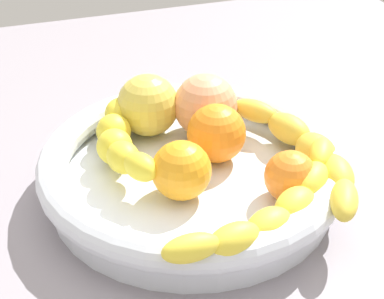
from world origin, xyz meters
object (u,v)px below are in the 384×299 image
at_px(banana_arching_top, 276,209).
at_px(apple_yellow, 148,105).
at_px(banana_draped_left, 121,135).
at_px(orange_front, 181,170).
at_px(banana_draped_right, 308,151).
at_px(orange_mid_left, 290,176).
at_px(peach_blush, 205,106).
at_px(fruit_bowl, 192,168).
at_px(orange_mid_right, 216,133).

distance_m(banana_arching_top, apple_yellow, 0.23).
xyz_separation_m(banana_draped_left, orange_front, (-0.04, 0.09, 0.00)).
xyz_separation_m(banana_draped_right, orange_mid_left, (0.04, 0.04, 0.00)).
xyz_separation_m(peach_blush, apple_yellow, (0.06, -0.03, -0.00)).
height_order(orange_mid_left, apple_yellow, apple_yellow).
relative_size(fruit_bowl, orange_front, 5.39).
distance_m(orange_front, orange_mid_right, 0.08).
distance_m(banana_draped_left, banana_arching_top, 0.20).
relative_size(orange_mid_left, peach_blush, 0.70).
distance_m(banana_arching_top, orange_mid_right, 0.14).
relative_size(orange_mid_right, apple_yellow, 0.89).
height_order(banana_draped_left, banana_arching_top, banana_draped_left).
xyz_separation_m(fruit_bowl, banana_arching_top, (-0.04, 0.12, 0.02)).
distance_m(banana_draped_left, banana_draped_right, 0.21).
bearing_deg(orange_mid_left, orange_front, -22.08).
bearing_deg(orange_front, orange_mid_right, -138.45).
bearing_deg(banana_arching_top, orange_mid_left, -131.51).
distance_m(banana_draped_right, peach_blush, 0.14).
distance_m(orange_front, apple_yellow, 0.13).
relative_size(orange_front, peach_blush, 0.81).
distance_m(banana_draped_left, orange_mid_right, 0.11).
height_order(banana_arching_top, apple_yellow, apple_yellow).
xyz_separation_m(fruit_bowl, banana_draped_left, (0.06, -0.06, 0.02)).
bearing_deg(banana_arching_top, orange_mid_right, -87.50).
distance_m(orange_mid_left, orange_mid_right, 0.10).
height_order(banana_draped_right, banana_arching_top, banana_arching_top).
distance_m(fruit_bowl, orange_front, 0.05).
bearing_deg(orange_mid_left, orange_mid_right, -65.14).
bearing_deg(orange_front, banana_arching_top, 127.70).
bearing_deg(fruit_bowl, peach_blush, -120.52).
bearing_deg(orange_front, apple_yellow, -91.39).
bearing_deg(banana_arching_top, apple_yellow, -74.21).
bearing_deg(apple_yellow, fruit_bowl, 101.68).
distance_m(orange_mid_right, apple_yellow, 0.10).
bearing_deg(banana_draped_left, orange_front, 113.93).
relative_size(fruit_bowl, orange_mid_right, 5.02).
bearing_deg(banana_draped_right, banana_arching_top, 45.15).
xyz_separation_m(fruit_bowl, orange_mid_left, (-0.08, 0.08, 0.02)).
relative_size(banana_arching_top, orange_front, 3.68).
xyz_separation_m(fruit_bowl, banana_draped_right, (-0.12, 0.04, 0.02)).
distance_m(banana_draped_right, apple_yellow, 0.20).
bearing_deg(banana_draped_right, peach_blush, -55.35).
bearing_deg(banana_draped_right, orange_mid_right, -33.12).
bearing_deg(apple_yellow, orange_mid_right, 124.25).
bearing_deg(fruit_bowl, orange_mid_right, -153.55).
xyz_separation_m(banana_draped_right, peach_blush, (0.08, -0.11, 0.01)).
bearing_deg(peach_blush, orange_mid_right, 81.63).
height_order(orange_mid_left, peach_blush, peach_blush).
xyz_separation_m(orange_front, peach_blush, (-0.07, -0.11, 0.01)).
relative_size(banana_draped_left, orange_front, 3.28).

